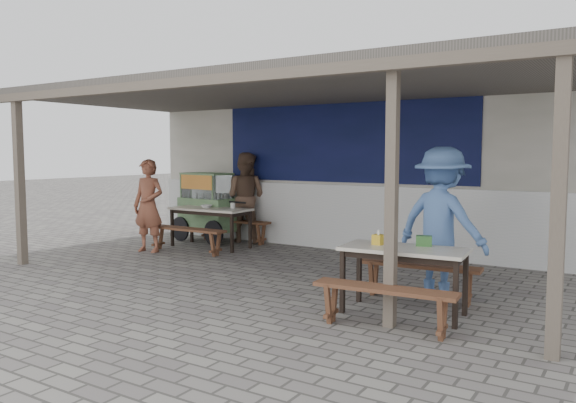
# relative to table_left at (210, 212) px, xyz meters

# --- Properties ---
(ground) EXTENTS (60.00, 60.00, 0.00)m
(ground) POSITION_rel_table_left_xyz_m (2.39, -1.88, -0.67)
(ground) COLOR slate
(ground) RESTS_ON ground
(back_wall) EXTENTS (9.00, 1.28, 3.50)m
(back_wall) POSITION_rel_table_left_xyz_m (2.39, 1.70, 1.05)
(back_wall) COLOR beige
(back_wall) RESTS_ON ground
(warung_roof) EXTENTS (9.00, 4.21, 2.81)m
(warung_roof) POSITION_rel_table_left_xyz_m (2.41, -0.98, 2.04)
(warung_roof) COLOR #56504A
(warung_roof) RESTS_ON ground
(table_left) EXTENTS (1.57, 0.69, 0.75)m
(table_left) POSITION_rel_table_left_xyz_m (0.00, 0.00, 0.00)
(table_left) COLOR beige
(table_left) RESTS_ON ground
(bench_left_street) EXTENTS (1.66, 0.30, 0.45)m
(bench_left_street) POSITION_rel_table_left_xyz_m (0.01, -0.70, -0.33)
(bench_left_street) COLOR brown
(bench_left_street) RESTS_ON ground
(bench_left_wall) EXTENTS (1.66, 0.30, 0.45)m
(bench_left_wall) POSITION_rel_table_left_xyz_m (-0.01, 0.70, -0.33)
(bench_left_wall) COLOR brown
(bench_left_wall) RESTS_ON ground
(table_right) EXTENTS (1.40, 0.75, 0.75)m
(table_right) POSITION_rel_table_left_xyz_m (4.70, -2.28, -0.00)
(table_right) COLOR beige
(table_right) RESTS_ON ground
(bench_right_street) EXTENTS (1.48, 0.39, 0.45)m
(bench_right_street) POSITION_rel_table_left_xyz_m (4.75, -2.94, -0.34)
(bench_right_street) COLOR brown
(bench_right_street) RESTS_ON ground
(bench_right_wall) EXTENTS (1.48, 0.39, 0.45)m
(bench_right_wall) POSITION_rel_table_left_xyz_m (4.65, -1.61, -0.34)
(bench_right_wall) COLOR brown
(bench_right_wall) RESTS_ON ground
(vendor_cart) EXTENTS (1.78, 0.81, 1.39)m
(vendor_cart) POSITION_rel_table_left_xyz_m (-0.50, 0.51, 0.08)
(vendor_cart) COLOR #709764
(vendor_cart) RESTS_ON ground
(patron_street_side) EXTENTS (0.67, 0.49, 1.68)m
(patron_street_side) POSITION_rel_table_left_xyz_m (-0.63, -0.97, 0.17)
(patron_street_side) COLOR brown
(patron_street_side) RESTS_ON ground
(patron_wall_side) EXTENTS (0.98, 0.83, 1.80)m
(patron_wall_side) POSITION_rel_table_left_xyz_m (0.17, 0.87, 0.22)
(patron_wall_side) COLOR brown
(patron_wall_side) RESTS_ON ground
(patron_right_table) EXTENTS (1.34, 0.97, 1.87)m
(patron_right_table) POSITION_rel_table_left_xyz_m (4.81, -1.27, 0.26)
(patron_right_table) COLOR #4F74B3
(patron_right_table) RESTS_ON ground
(tissue_box) EXTENTS (0.13, 0.13, 0.11)m
(tissue_box) POSITION_rel_table_left_xyz_m (4.38, -2.24, 0.13)
(tissue_box) COLOR gold
(tissue_box) RESTS_ON table_right
(donation_box) EXTENTS (0.20, 0.17, 0.12)m
(donation_box) POSITION_rel_table_left_xyz_m (4.85, -2.06, 0.13)
(donation_box) COLOR #356B2F
(donation_box) RESTS_ON table_right
(condiment_jar) EXTENTS (0.09, 0.09, 0.10)m
(condiment_jar) POSITION_rel_table_left_xyz_m (0.40, 0.18, 0.13)
(condiment_jar) COLOR silver
(condiment_jar) RESTS_ON table_left
(condiment_bowl) EXTENTS (0.26, 0.26, 0.05)m
(condiment_bowl) POSITION_rel_table_left_xyz_m (-0.10, 0.01, 0.10)
(condiment_bowl) COLOR white
(condiment_bowl) RESTS_ON table_left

